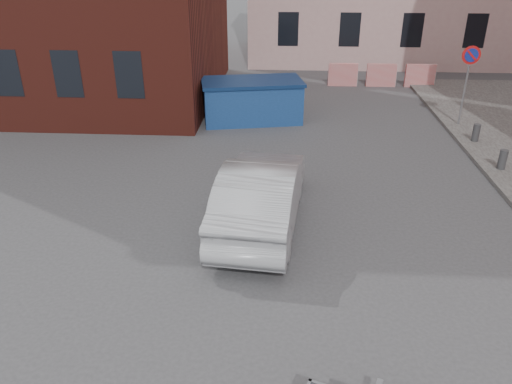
{
  "coord_description": "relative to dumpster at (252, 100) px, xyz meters",
  "views": [
    {
      "loc": [
        -0.0,
        -7.5,
        5.68
      ],
      "look_at": [
        -0.58,
        1.73,
        1.1
      ],
      "focal_mm": 35.0,
      "sensor_mm": 36.0,
      "label": 1
    }
  ],
  "objects": [
    {
      "name": "barriers",
      "position": [
        5.42,
        5.23,
        -0.24
      ],
      "size": [
        4.7,
        0.18,
        1.0
      ],
      "color": "red",
      "rests_on": "ground"
    },
    {
      "name": "silver_car",
      "position": [
        0.72,
        -7.42,
        0.02
      ],
      "size": [
        2.04,
        4.75,
        1.52
      ],
      "primitive_type": "imported",
      "rotation": [
        0.0,
        0.0,
        3.05
      ],
      "color": "#9FA1A6",
      "rests_on": "ground"
    },
    {
      "name": "dumpster",
      "position": [
        0.0,
        0.0,
        0.0
      ],
      "size": [
        3.79,
        2.46,
        1.47
      ],
      "rotation": [
        0.0,
        0.0,
        0.2
      ],
      "color": "navy",
      "rests_on": "ground"
    },
    {
      "name": "no_parking_sign",
      "position": [
        7.22,
        -0.29,
        1.27
      ],
      "size": [
        0.6,
        0.09,
        2.65
      ],
      "color": "gray",
      "rests_on": "sidewalk"
    },
    {
      "name": "ground",
      "position": [
        1.22,
        -9.77,
        -0.74
      ],
      "size": [
        120.0,
        120.0,
        0.0
      ],
      "primitive_type": "plane",
      "color": "#38383A",
      "rests_on": "ground"
    }
  ]
}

